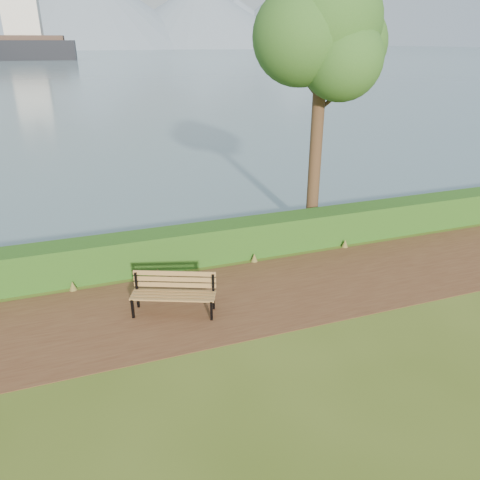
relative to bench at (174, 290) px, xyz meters
name	(u,v)px	position (x,y,z in m)	size (l,w,h in m)	color
ground	(222,308)	(1.05, -0.24, -0.54)	(140.00, 140.00, 0.00)	#425618
path	(218,302)	(1.05, 0.06, -0.53)	(40.00, 3.40, 0.01)	#4F2D1B
hedge	(193,245)	(1.05, 2.36, -0.04)	(32.00, 0.85, 1.00)	#1F4D16
water	(64,53)	(1.05, 259.76, -0.53)	(700.00, 510.00, 0.00)	#466171
mountains	(43,8)	(-8.12, 405.81, 27.16)	(585.00, 190.00, 70.00)	slate
bench	(174,290)	(0.00, 0.00, 0.00)	(1.93, 1.22, 0.94)	black
tree	(323,30)	(5.17, 3.28, 5.41)	(4.12, 3.38, 8.00)	#3C2618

